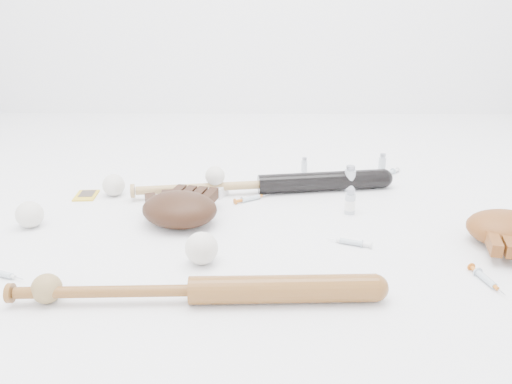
{
  "coord_description": "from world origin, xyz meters",
  "views": [
    {
      "loc": [
        0.03,
        -1.39,
        0.63
      ],
      "look_at": [
        0.01,
        0.07,
        0.06
      ],
      "focal_mm": 35.0,
      "sensor_mm": 36.0,
      "label": 1
    }
  ],
  "objects_px": {
    "bat_wood": "(193,290)",
    "glove_dark": "(180,209)",
    "pedestal": "(215,190)",
    "bat_dark": "(262,184)"
  },
  "relations": [
    {
      "from": "bat_wood",
      "to": "glove_dark",
      "type": "relative_size",
      "value": 3.16
    },
    {
      "from": "bat_wood",
      "to": "glove_dark",
      "type": "height_order",
      "value": "glove_dark"
    },
    {
      "from": "pedestal",
      "to": "bat_dark",
      "type": "bearing_deg",
      "value": 6.25
    },
    {
      "from": "bat_wood",
      "to": "glove_dark",
      "type": "distance_m",
      "value": 0.42
    },
    {
      "from": "glove_dark",
      "to": "pedestal",
      "type": "xyz_separation_m",
      "value": [
        0.08,
        0.23,
        -0.03
      ]
    },
    {
      "from": "bat_wood",
      "to": "pedestal",
      "type": "relative_size",
      "value": 12.73
    },
    {
      "from": "bat_dark",
      "to": "glove_dark",
      "type": "relative_size",
      "value": 3.45
    },
    {
      "from": "glove_dark",
      "to": "pedestal",
      "type": "distance_m",
      "value": 0.25
    },
    {
      "from": "bat_wood",
      "to": "glove_dark",
      "type": "xyz_separation_m",
      "value": [
        -0.09,
        0.41,
        0.02
      ]
    },
    {
      "from": "bat_dark",
      "to": "bat_wood",
      "type": "height_order",
      "value": "bat_dark"
    }
  ]
}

